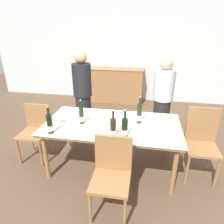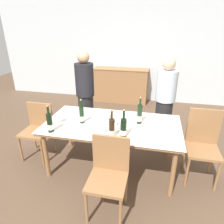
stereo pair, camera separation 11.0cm
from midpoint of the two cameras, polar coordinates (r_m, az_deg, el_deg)
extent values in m
plane|color=brown|center=(3.20, 1.02, -15.20)|extent=(12.00, 12.00, 0.00)
cube|color=silver|center=(5.66, 7.90, 17.28)|extent=(8.00, 0.10, 2.80)
cube|color=#996B42|center=(5.60, 3.06, 7.54)|extent=(1.45, 0.44, 0.91)
cube|color=#996B42|center=(5.49, 3.17, 12.20)|extent=(1.49, 0.46, 0.02)
cylinder|color=#996B42|center=(2.96, -17.29, -11.77)|extent=(0.06, 0.06, 0.69)
cylinder|color=#996B42|center=(2.66, 18.18, -16.40)|extent=(0.06, 0.06, 0.69)
cylinder|color=#996B42|center=(3.55, -11.19, -4.71)|extent=(0.06, 0.06, 0.69)
cylinder|color=#996B42|center=(3.31, 17.18, -7.64)|extent=(0.06, 0.06, 0.69)
cube|color=#996B42|center=(2.81, 1.12, -3.82)|extent=(1.86, 0.95, 0.04)
cube|color=white|center=(2.80, 1.12, -3.44)|extent=(1.89, 0.98, 0.01)
cylinder|color=white|center=(2.73, -0.98, -2.07)|extent=(0.18, 0.18, 0.18)
cylinder|color=white|center=(2.70, -0.99, -0.51)|extent=(0.20, 0.20, 0.01)
cylinder|color=#332314|center=(2.42, 1.24, -4.73)|extent=(0.07, 0.07, 0.25)
cylinder|color=white|center=(2.44, 1.23, -5.84)|extent=(0.07, 0.07, 0.07)
cylinder|color=#332314|center=(2.34, 1.27, -0.93)|extent=(0.03, 0.03, 0.11)
cylinder|color=tan|center=(2.32, 1.29, 0.46)|extent=(0.02, 0.02, 0.02)
cylinder|color=black|center=(2.44, 4.60, -4.64)|extent=(0.08, 0.08, 0.24)
cylinder|color=silver|center=(2.46, 4.56, -5.73)|extent=(0.08, 0.08, 0.07)
cylinder|color=black|center=(2.36, 4.73, -0.88)|extent=(0.03, 0.03, 0.11)
cylinder|color=tan|center=(2.33, 4.78, 0.53)|extent=(0.02, 0.02, 0.02)
cylinder|color=black|center=(2.79, 9.00, -0.61)|extent=(0.07, 0.07, 0.28)
cylinder|color=silver|center=(2.81, 8.92, -1.76)|extent=(0.07, 0.07, 0.08)
cylinder|color=black|center=(2.72, 9.24, 2.99)|extent=(0.02, 0.02, 0.09)
cylinder|color=tan|center=(2.70, 9.32, 4.06)|extent=(0.02, 0.02, 0.02)
cylinder|color=black|center=(2.65, -16.23, -2.99)|extent=(0.07, 0.07, 0.25)
cylinder|color=white|center=(2.67, -16.10, -4.06)|extent=(0.07, 0.07, 0.07)
cylinder|color=black|center=(2.58, -16.67, 0.50)|extent=(0.03, 0.03, 0.10)
cylinder|color=tan|center=(2.56, -16.81, 1.66)|extent=(0.02, 0.02, 0.02)
cylinder|color=black|center=(2.80, -7.55, -0.76)|extent=(0.06, 0.06, 0.25)
cylinder|color=white|center=(2.82, -7.49, -1.79)|extent=(0.07, 0.07, 0.07)
cylinder|color=black|center=(2.73, -7.74, 2.46)|extent=(0.03, 0.03, 0.09)
cylinder|color=tan|center=(2.71, -7.80, 3.46)|extent=(0.02, 0.02, 0.02)
cylinder|color=white|center=(2.58, -1.20, -5.87)|extent=(0.07, 0.07, 0.00)
cylinder|color=white|center=(2.56, -1.21, -5.21)|extent=(0.01, 0.01, 0.06)
sphere|color=white|center=(2.53, -1.22, -4.08)|extent=(0.07, 0.07, 0.07)
cylinder|color=white|center=(2.90, -13.84, -3.00)|extent=(0.06, 0.06, 0.00)
cylinder|color=white|center=(2.89, -13.92, -2.24)|extent=(0.01, 0.01, 0.08)
sphere|color=white|center=(2.86, -14.06, -0.95)|extent=(0.09, 0.09, 0.09)
cylinder|color=white|center=(2.62, 3.27, -5.42)|extent=(0.07, 0.07, 0.00)
cylinder|color=white|center=(2.60, 3.29, -4.68)|extent=(0.01, 0.01, 0.07)
sphere|color=white|center=(2.57, 3.32, -3.42)|extent=(0.08, 0.08, 0.08)
cylinder|color=#996B42|center=(2.93, 21.68, -15.78)|extent=(0.03, 0.03, 0.45)
cylinder|color=#996B42|center=(3.03, 28.85, -15.92)|extent=(0.03, 0.03, 0.45)
cylinder|color=#996B42|center=(3.23, 20.82, -11.67)|extent=(0.03, 0.03, 0.45)
cylinder|color=#996B42|center=(3.31, 27.27, -11.94)|extent=(0.03, 0.03, 0.45)
cube|color=#996B42|center=(2.98, 25.46, -10.01)|extent=(0.42, 0.42, 0.04)
cube|color=#996B42|center=(3.02, 25.67, -3.71)|extent=(0.42, 0.04, 0.51)
cylinder|color=#996B42|center=(3.46, -23.78, -9.80)|extent=(0.03, 0.03, 0.43)
cylinder|color=#996B42|center=(3.27, -18.41, -10.95)|extent=(0.03, 0.03, 0.43)
cylinder|color=#996B42|center=(3.71, -20.56, -6.87)|extent=(0.03, 0.03, 0.43)
cylinder|color=#996B42|center=(3.54, -15.45, -7.74)|extent=(0.03, 0.03, 0.43)
cube|color=#996B42|center=(3.37, -20.10, -5.41)|extent=(0.42, 0.42, 0.04)
cube|color=#996B42|center=(3.42, -18.96, -0.69)|extent=(0.42, 0.04, 0.40)
cylinder|color=#996B42|center=(2.37, -5.88, -25.60)|extent=(0.03, 0.03, 0.43)
cylinder|color=#996B42|center=(2.31, 3.96, -27.18)|extent=(0.03, 0.03, 0.43)
cylinder|color=#996B42|center=(2.61, -3.22, -19.66)|extent=(0.03, 0.03, 0.43)
cylinder|color=#996B42|center=(2.56, 5.34, -20.85)|extent=(0.03, 0.03, 0.43)
cube|color=#996B42|center=(2.29, 0.05, -19.21)|extent=(0.42, 0.42, 0.04)
cube|color=#996B42|center=(2.28, 1.12, -11.64)|extent=(0.42, 0.04, 0.44)
cylinder|color=#262628|center=(3.84, -6.48, -1.04)|extent=(0.28, 0.28, 0.83)
cylinder|color=black|center=(3.60, -7.00, 9.12)|extent=(0.33, 0.33, 0.57)
sphere|color=tan|center=(3.53, -7.32, 15.26)|extent=(0.21, 0.21, 0.21)
cylinder|color=#262628|center=(3.63, 15.04, -3.06)|extent=(0.28, 0.28, 0.85)
cylinder|color=silver|center=(3.39, 16.24, 7.21)|extent=(0.33, 0.33, 0.50)
sphere|color=#DBAD89|center=(3.31, 16.94, 13.03)|extent=(0.20, 0.20, 0.20)
camera|label=1|loc=(0.05, -88.85, 0.51)|focal=32.00mm
camera|label=2|loc=(0.05, 91.15, -0.51)|focal=32.00mm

